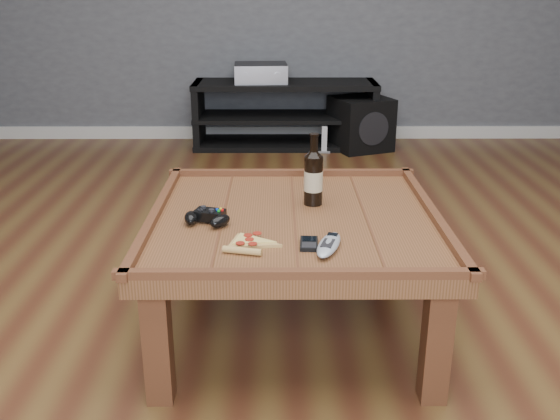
{
  "coord_description": "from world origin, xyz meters",
  "views": [
    {
      "loc": [
        -0.06,
        -2.04,
        1.23
      ],
      "look_at": [
        -0.05,
        -0.13,
        0.52
      ],
      "focal_mm": 40.0,
      "sensor_mm": 36.0,
      "label": 1
    }
  ],
  "objects_px": {
    "pizza_slice": "(248,243)",
    "smartphone": "(309,244)",
    "remote_control": "(329,245)",
    "av_receiver": "(261,73)",
    "beer_bottle": "(313,176)",
    "game_console": "(325,139)",
    "media_console": "(285,115)",
    "subwoofer": "(361,124)",
    "game_controller": "(207,217)",
    "coffee_table": "(294,231)"
  },
  "relations": [
    {
      "from": "pizza_slice",
      "to": "smartphone",
      "type": "relative_size",
      "value": 2.3
    },
    {
      "from": "smartphone",
      "to": "av_receiver",
      "type": "relative_size",
      "value": 0.25
    },
    {
      "from": "media_console",
      "to": "game_console",
      "type": "height_order",
      "value": "media_console"
    },
    {
      "from": "smartphone",
      "to": "remote_control",
      "type": "relative_size",
      "value": 0.5
    },
    {
      "from": "beer_bottle",
      "to": "game_console",
      "type": "xyz_separation_m",
      "value": [
        0.23,
        2.47,
        -0.46
      ]
    },
    {
      "from": "beer_bottle",
      "to": "remote_control",
      "type": "bearing_deg",
      "value": -86.32
    },
    {
      "from": "subwoofer",
      "to": "coffee_table",
      "type": "bearing_deg",
      "value": -124.23
    },
    {
      "from": "media_console",
      "to": "subwoofer",
      "type": "xyz_separation_m",
      "value": [
        0.58,
        -0.1,
        -0.05
      ]
    },
    {
      "from": "pizza_slice",
      "to": "subwoofer",
      "type": "distance_m",
      "value": 3.01
    },
    {
      "from": "smartphone",
      "to": "game_console",
      "type": "distance_m",
      "value": 2.89
    },
    {
      "from": "smartphone",
      "to": "av_receiver",
      "type": "bearing_deg",
      "value": 97.3
    },
    {
      "from": "beer_bottle",
      "to": "av_receiver",
      "type": "bearing_deg",
      "value": 95.61
    },
    {
      "from": "coffee_table",
      "to": "game_controller",
      "type": "distance_m",
      "value": 0.32
    },
    {
      "from": "av_receiver",
      "to": "game_console",
      "type": "relative_size",
      "value": 2.01
    },
    {
      "from": "remote_control",
      "to": "media_console",
      "type": "bearing_deg",
      "value": 108.52
    },
    {
      "from": "av_receiver",
      "to": "subwoofer",
      "type": "height_order",
      "value": "av_receiver"
    },
    {
      "from": "game_controller",
      "to": "coffee_table",
      "type": "bearing_deg",
      "value": 30.4
    },
    {
      "from": "pizza_slice",
      "to": "game_console",
      "type": "relative_size",
      "value": 1.17
    },
    {
      "from": "av_receiver",
      "to": "game_controller",
      "type": "bearing_deg",
      "value": -95.39
    },
    {
      "from": "smartphone",
      "to": "game_console",
      "type": "height_order",
      "value": "smartphone"
    },
    {
      "from": "pizza_slice",
      "to": "av_receiver",
      "type": "height_order",
      "value": "av_receiver"
    },
    {
      "from": "pizza_slice",
      "to": "game_console",
      "type": "height_order",
      "value": "pizza_slice"
    },
    {
      "from": "remote_control",
      "to": "subwoofer",
      "type": "relative_size",
      "value": 0.41
    },
    {
      "from": "remote_control",
      "to": "av_receiver",
      "type": "xyz_separation_m",
      "value": [
        -0.28,
        3.03,
        0.1
      ]
    },
    {
      "from": "media_console",
      "to": "pizza_slice",
      "type": "xyz_separation_m",
      "value": [
        -0.15,
        -3.01,
        0.21
      ]
    },
    {
      "from": "beer_bottle",
      "to": "av_receiver",
      "type": "distance_m",
      "value": 2.63
    },
    {
      "from": "av_receiver",
      "to": "game_console",
      "type": "bearing_deg",
      "value": -20.43
    },
    {
      "from": "media_console",
      "to": "game_controller",
      "type": "height_order",
      "value": "same"
    },
    {
      "from": "media_console",
      "to": "game_console",
      "type": "xyz_separation_m",
      "value": [
        0.3,
        -0.16,
        -0.15
      ]
    },
    {
      "from": "av_receiver",
      "to": "game_console",
      "type": "distance_m",
      "value": 0.7
    },
    {
      "from": "coffee_table",
      "to": "smartphone",
      "type": "xyz_separation_m",
      "value": [
        0.04,
        -0.26,
        0.07
      ]
    },
    {
      "from": "smartphone",
      "to": "subwoofer",
      "type": "height_order",
      "value": "smartphone"
    },
    {
      "from": "smartphone",
      "to": "beer_bottle",
      "type": "bearing_deg",
      "value": 88.12
    },
    {
      "from": "pizza_slice",
      "to": "smartphone",
      "type": "xyz_separation_m",
      "value": [
        0.19,
        -0.0,
        -0.0
      ]
    },
    {
      "from": "remote_control",
      "to": "av_receiver",
      "type": "distance_m",
      "value": 3.05
    },
    {
      "from": "beer_bottle",
      "to": "pizza_slice",
      "type": "relative_size",
      "value": 1.11
    },
    {
      "from": "remote_control",
      "to": "av_receiver",
      "type": "bearing_deg",
      "value": 112.01
    },
    {
      "from": "game_console",
      "to": "remote_control",
      "type": "bearing_deg",
      "value": -88.6
    },
    {
      "from": "media_console",
      "to": "subwoofer",
      "type": "distance_m",
      "value": 0.59
    },
    {
      "from": "coffee_table",
      "to": "av_receiver",
      "type": "height_order",
      "value": "av_receiver"
    },
    {
      "from": "smartphone",
      "to": "av_receiver",
      "type": "distance_m",
      "value": 3.02
    },
    {
      "from": "av_receiver",
      "to": "game_console",
      "type": "xyz_separation_m",
      "value": [
        0.49,
        -0.15,
        -0.48
      ]
    },
    {
      "from": "coffee_table",
      "to": "remote_control",
      "type": "bearing_deg",
      "value": -71.06
    },
    {
      "from": "subwoofer",
      "to": "game_console",
      "type": "distance_m",
      "value": 0.3
    },
    {
      "from": "coffee_table",
      "to": "remote_control",
      "type": "relative_size",
      "value": 4.94
    },
    {
      "from": "pizza_slice",
      "to": "remote_control",
      "type": "bearing_deg",
      "value": 6.92
    },
    {
      "from": "smartphone",
      "to": "remote_control",
      "type": "distance_m",
      "value": 0.07
    },
    {
      "from": "media_console",
      "to": "beer_bottle",
      "type": "distance_m",
      "value": 2.65
    },
    {
      "from": "media_console",
      "to": "subwoofer",
      "type": "relative_size",
      "value": 2.72
    },
    {
      "from": "coffee_table",
      "to": "beer_bottle",
      "type": "distance_m",
      "value": 0.22
    }
  ]
}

